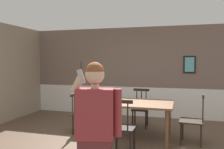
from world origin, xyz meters
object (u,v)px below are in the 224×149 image
at_px(person_figure, 96,125).
at_px(chair_near_window, 81,113).
at_px(dining_table, 133,106).
at_px(chair_opposite_corner, 123,127).
at_px(chair_by_doorway, 194,120).
at_px(chair_at_table_head, 140,108).

bearing_deg(person_figure, chair_near_window, -76.05).
distance_m(dining_table, chair_near_window, 1.24).
xyz_separation_m(dining_table, chair_opposite_corner, (-0.02, -0.91, -0.20)).
height_order(chair_near_window, person_figure, person_figure).
relative_size(dining_table, chair_near_window, 1.85).
bearing_deg(chair_opposite_corner, person_figure, -86.91).
xyz_separation_m(chair_by_doorway, chair_at_table_head, (-1.20, 0.94, -0.02)).
xyz_separation_m(dining_table, person_figure, (0.03, -2.44, 0.24)).
height_order(chair_near_window, chair_at_table_head, chair_at_table_head).
bearing_deg(dining_table, chair_by_doorway, -1.49).
relative_size(dining_table, chair_at_table_head, 1.79).
bearing_deg(dining_table, person_figure, -89.34).
xyz_separation_m(dining_table, chair_at_table_head, (0.02, 0.91, -0.22)).
bearing_deg(chair_at_table_head, chair_opposite_corner, 88.50).
relative_size(chair_by_doorway, chair_at_table_head, 1.08).
xyz_separation_m(dining_table, chair_near_window, (-1.22, 0.02, -0.23)).
distance_m(dining_table, chair_opposite_corner, 0.93).
distance_m(chair_by_doorway, chair_at_table_head, 1.52).
xyz_separation_m(chair_by_doorway, person_figure, (-1.19, -2.41, 0.45)).
relative_size(chair_at_table_head, chair_opposite_corner, 0.95).
height_order(chair_by_doorway, chair_opposite_corner, chair_by_doorway).
bearing_deg(chair_by_doorway, chair_near_window, 94.82).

